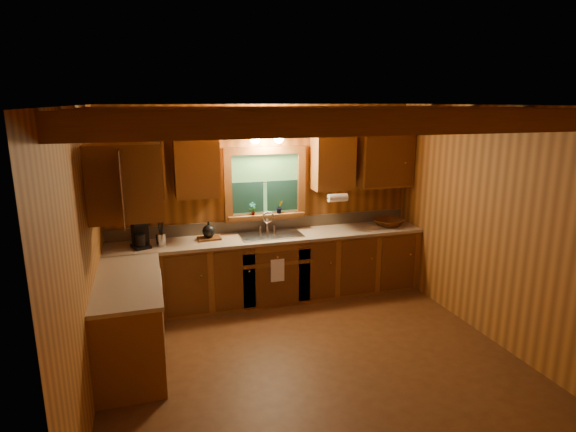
% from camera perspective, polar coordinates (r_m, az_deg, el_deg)
% --- Properties ---
extents(room, '(4.20, 4.20, 4.20)m').
position_cam_1_polar(room, '(4.71, 2.82, -2.80)').
color(room, '#522E14').
rests_on(room, ground).
extents(ceiling_beams, '(4.20, 2.54, 0.18)m').
position_cam_1_polar(ceiling_beams, '(4.52, 3.00, 11.82)').
color(ceiling_beams, brown).
rests_on(ceiling_beams, room).
extents(base_cabinets, '(4.20, 2.22, 0.86)m').
position_cam_1_polar(base_cabinets, '(6.05, -5.87, -7.77)').
color(base_cabinets, brown).
rests_on(base_cabinets, ground).
extents(countertop, '(4.20, 2.24, 0.04)m').
position_cam_1_polar(countertop, '(5.91, -5.86, -3.67)').
color(countertop, tan).
rests_on(countertop, base_cabinets).
extents(backsplash, '(4.20, 0.02, 0.16)m').
position_cam_1_polar(backsplash, '(6.54, -2.75, -0.99)').
color(backsplash, '#9E876A').
rests_on(backsplash, room).
extents(dishwasher_panel, '(0.02, 0.60, 0.80)m').
position_cam_1_polar(dishwasher_panel, '(5.40, -14.99, -10.90)').
color(dishwasher_panel, white).
rests_on(dishwasher_panel, base_cabinets).
extents(upper_cabinets, '(4.19, 1.77, 0.78)m').
position_cam_1_polar(upper_cabinets, '(5.81, -7.16, 5.72)').
color(upper_cabinets, brown).
rests_on(upper_cabinets, room).
extents(window, '(1.12, 0.08, 1.00)m').
position_cam_1_polar(window, '(6.40, -2.77, 3.72)').
color(window, brown).
rests_on(window, room).
extents(window_sill, '(1.06, 0.14, 0.04)m').
position_cam_1_polar(window_sill, '(6.44, -2.63, 0.07)').
color(window_sill, brown).
rests_on(window_sill, room).
extents(wall_sconce, '(0.45, 0.21, 0.17)m').
position_cam_1_polar(wall_sconce, '(6.21, -2.56, 9.32)').
color(wall_sconce, black).
rests_on(wall_sconce, room).
extents(paper_towel_roll, '(0.27, 0.11, 0.11)m').
position_cam_1_polar(paper_towel_roll, '(6.40, 6.00, 2.22)').
color(paper_towel_roll, white).
rests_on(paper_towel_roll, upper_cabinets).
extents(dish_towel, '(0.18, 0.01, 0.30)m').
position_cam_1_polar(dish_towel, '(6.10, -1.27, -6.59)').
color(dish_towel, white).
rests_on(dish_towel, base_cabinets).
extents(sink, '(0.82, 0.48, 0.43)m').
position_cam_1_polar(sink, '(6.31, -2.11, -2.71)').
color(sink, silver).
rests_on(sink, countertop).
extents(coffee_maker, '(0.19, 0.25, 0.34)m').
position_cam_1_polar(coffee_maker, '(6.02, -17.44, -2.05)').
color(coffee_maker, black).
rests_on(coffee_maker, countertop).
extents(utensil_crock, '(0.12, 0.12, 0.34)m').
position_cam_1_polar(utensil_crock, '(6.04, -15.09, -2.68)').
color(utensil_crock, silver).
rests_on(utensil_crock, countertop).
extents(cutting_board, '(0.30, 0.23, 0.03)m').
position_cam_1_polar(cutting_board, '(6.18, -9.51, -2.68)').
color(cutting_board, '#572F12').
rests_on(cutting_board, countertop).
extents(teakettle, '(0.17, 0.17, 0.21)m').
position_cam_1_polar(teakettle, '(6.16, -9.55, -1.81)').
color(teakettle, black).
rests_on(teakettle, cutting_board).
extents(wicker_basket, '(0.50, 0.50, 0.10)m').
position_cam_1_polar(wicker_basket, '(6.89, 12.00, -0.77)').
color(wicker_basket, '#48230C').
rests_on(wicker_basket, countertop).
extents(potted_plant_left, '(0.09, 0.06, 0.18)m').
position_cam_1_polar(potted_plant_left, '(6.36, -4.28, 0.88)').
color(potted_plant_left, '#572F12').
rests_on(potted_plant_left, window_sill).
extents(potted_plant_right, '(0.11, 0.10, 0.18)m').
position_cam_1_polar(potted_plant_right, '(6.45, -1.03, 1.10)').
color(potted_plant_right, '#572F12').
rests_on(potted_plant_right, window_sill).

